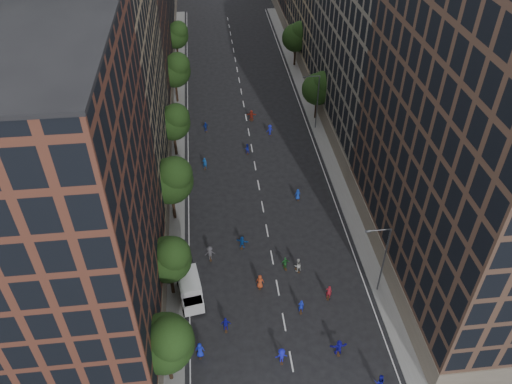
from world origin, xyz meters
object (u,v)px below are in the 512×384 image
Objects in this scene: skater_2 at (379,382)px; skater_1 at (301,306)px; streetlamp_near at (383,257)px; skater_0 at (200,350)px; streetlamp_far at (316,99)px; cargo_van at (190,289)px.

skater_1 is at bearing -44.14° from skater_2.
streetlamp_near is 5.39× the size of skater_1.
streetlamp_near is 4.69× the size of skater_2.
skater_0 is at bearing -162.56° from streetlamp_near.
streetlamp_far reaches higher than skater_0.
cargo_van is at bearing -77.06° from skater_0.
streetlamp_far is at bearing -99.82° from skater_1.
streetlamp_far is at bearing 49.34° from cargo_van.
streetlamp_near is 1.73× the size of cargo_van.
streetlamp_near is 20.08m from cargo_van.
skater_2 is at bearing 124.51° from skater_1.
skater_1 is at bearing -103.65° from streetlamp_far.
skater_1 is at bearing -167.46° from streetlamp_near.
streetlamp_near reaches higher than cargo_van.
skater_0 is at bearing 25.07° from skater_1.
cargo_van is at bearing -20.93° from skater_2.
skater_2 is (16.63, -12.13, -0.42)m from cargo_van.
skater_2 is (-3.06, -11.00, -4.20)m from streetlamp_near.
skater_2 is at bearing -93.98° from streetlamp_far.
streetlamp_near is 12.17m from skater_2.
skater_2 is at bearing -45.06° from cargo_van.
skater_1 is at bearing -23.98° from cargo_van.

